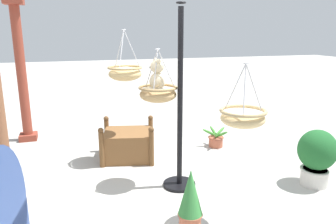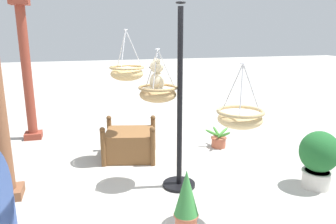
{
  "view_description": "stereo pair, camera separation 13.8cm",
  "coord_description": "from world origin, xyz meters",
  "px_view_note": "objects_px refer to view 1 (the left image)",
  "views": [
    {
      "loc": [
        -3.96,
        1.32,
        2.05
      ],
      "look_at": [
        -0.01,
        0.09,
        1.01
      ],
      "focal_mm": 34.37,
      "sensor_mm": 36.0,
      "label": 1
    },
    {
      "loc": [
        -3.99,
        1.19,
        2.05
      ],
      "look_at": [
        -0.01,
        0.09,
        1.01
      ],
      "focal_mm": 34.37,
      "sensor_mm": 36.0,
      "label": 2
    }
  ],
  "objects_px": {
    "teddy_bear": "(156,78)",
    "hanging_basket_left_high": "(243,117)",
    "greenhouse_pillar_far_back": "(22,75)",
    "potted_plant_bushy_green": "(317,155)",
    "potted_plant_fern_front": "(190,203)",
    "display_pole_central": "(180,134)",
    "hanging_basket_right_low": "(125,73)",
    "wooden_planter_box": "(128,143)",
    "potted_plant_flowering_red": "(216,139)",
    "hanging_basket_with_teddy": "(158,93)"
  },
  "relations": [
    {
      "from": "display_pole_central",
      "to": "potted_plant_fern_front",
      "type": "bearing_deg",
      "value": 166.23
    },
    {
      "from": "greenhouse_pillar_far_back",
      "to": "hanging_basket_left_high",
      "type": "bearing_deg",
      "value": -146.17
    },
    {
      "from": "hanging_basket_right_low",
      "to": "potted_plant_bushy_green",
      "type": "height_order",
      "value": "hanging_basket_right_low"
    },
    {
      "from": "display_pole_central",
      "to": "hanging_basket_with_teddy",
      "type": "height_order",
      "value": "display_pole_central"
    },
    {
      "from": "hanging_basket_with_teddy",
      "to": "wooden_planter_box",
      "type": "bearing_deg",
      "value": 12.59
    },
    {
      "from": "teddy_bear",
      "to": "hanging_basket_right_low",
      "type": "bearing_deg",
      "value": 14.42
    },
    {
      "from": "wooden_planter_box",
      "to": "potted_plant_flowering_red",
      "type": "relative_size",
      "value": 2.04
    },
    {
      "from": "wooden_planter_box",
      "to": "potted_plant_fern_front",
      "type": "bearing_deg",
      "value": -174.62
    },
    {
      "from": "teddy_bear",
      "to": "potted_plant_flowering_red",
      "type": "relative_size",
      "value": 0.91
    },
    {
      "from": "hanging_basket_right_low",
      "to": "potted_plant_flowering_red",
      "type": "xyz_separation_m",
      "value": [
        0.18,
        -1.66,
        -1.3
      ]
    },
    {
      "from": "wooden_planter_box",
      "to": "potted_plant_bushy_green",
      "type": "relative_size",
      "value": 1.27
    },
    {
      "from": "hanging_basket_with_teddy",
      "to": "potted_plant_bushy_green",
      "type": "bearing_deg",
      "value": -108.34
    },
    {
      "from": "potted_plant_fern_front",
      "to": "display_pole_central",
      "type": "bearing_deg",
      "value": -13.77
    },
    {
      "from": "potted_plant_fern_front",
      "to": "potted_plant_bushy_green",
      "type": "height_order",
      "value": "potted_plant_bushy_green"
    },
    {
      "from": "hanging_basket_with_teddy",
      "to": "wooden_planter_box",
      "type": "height_order",
      "value": "hanging_basket_with_teddy"
    },
    {
      "from": "teddy_bear",
      "to": "hanging_basket_left_high",
      "type": "distance_m",
      "value": 1.33
    },
    {
      "from": "hanging_basket_right_low",
      "to": "potted_plant_fern_front",
      "type": "bearing_deg",
      "value": -173.6
    },
    {
      "from": "display_pole_central",
      "to": "hanging_basket_right_low",
      "type": "height_order",
      "value": "display_pole_central"
    },
    {
      "from": "teddy_bear",
      "to": "potted_plant_bushy_green",
      "type": "height_order",
      "value": "teddy_bear"
    },
    {
      "from": "hanging_basket_left_high",
      "to": "potted_plant_flowering_red",
      "type": "relative_size",
      "value": 1.35
    },
    {
      "from": "hanging_basket_right_low",
      "to": "potted_plant_fern_front",
      "type": "relative_size",
      "value": 1.04
    },
    {
      "from": "hanging_basket_left_high",
      "to": "potted_plant_fern_front",
      "type": "relative_size",
      "value": 0.88
    },
    {
      "from": "display_pole_central",
      "to": "wooden_planter_box",
      "type": "height_order",
      "value": "display_pole_central"
    },
    {
      "from": "hanging_basket_with_teddy",
      "to": "greenhouse_pillar_far_back",
      "type": "xyz_separation_m",
      "value": [
        2.54,
        1.92,
        -0.02
      ]
    },
    {
      "from": "greenhouse_pillar_far_back",
      "to": "potted_plant_flowering_red",
      "type": "distance_m",
      "value": 3.78
    },
    {
      "from": "greenhouse_pillar_far_back",
      "to": "potted_plant_bushy_green",
      "type": "xyz_separation_m",
      "value": [
        -3.21,
        -3.94,
        -0.83
      ]
    },
    {
      "from": "display_pole_central",
      "to": "wooden_planter_box",
      "type": "distance_m",
      "value": 1.38
    },
    {
      "from": "teddy_bear",
      "to": "hanging_basket_left_high",
      "type": "height_order",
      "value": "hanging_basket_left_high"
    },
    {
      "from": "potted_plant_fern_front",
      "to": "potted_plant_flowering_red",
      "type": "height_order",
      "value": "potted_plant_fern_front"
    },
    {
      "from": "greenhouse_pillar_far_back",
      "to": "potted_plant_fern_front",
      "type": "bearing_deg",
      "value": -153.33
    },
    {
      "from": "hanging_basket_right_low",
      "to": "potted_plant_bushy_green",
      "type": "bearing_deg",
      "value": -125.01
    },
    {
      "from": "teddy_bear",
      "to": "wooden_planter_box",
      "type": "xyz_separation_m",
      "value": [
        1.04,
        0.21,
        -1.21
      ]
    },
    {
      "from": "hanging_basket_right_low",
      "to": "greenhouse_pillar_far_back",
      "type": "xyz_separation_m",
      "value": [
        1.61,
        1.66,
        -0.18
      ]
    },
    {
      "from": "hanging_basket_right_low",
      "to": "potted_plant_flowering_red",
      "type": "relative_size",
      "value": 1.58
    },
    {
      "from": "greenhouse_pillar_far_back",
      "to": "wooden_planter_box",
      "type": "relative_size",
      "value": 2.63
    },
    {
      "from": "potted_plant_flowering_red",
      "to": "hanging_basket_with_teddy",
      "type": "bearing_deg",
      "value": 128.41
    },
    {
      "from": "potted_plant_fern_front",
      "to": "potted_plant_bushy_green",
      "type": "xyz_separation_m",
      "value": [
        0.57,
        -2.04,
        0.05
      ]
    },
    {
      "from": "display_pole_central",
      "to": "hanging_basket_left_high",
      "type": "xyz_separation_m",
      "value": [
        -1.02,
        -0.32,
        0.47
      ]
    },
    {
      "from": "wooden_planter_box",
      "to": "hanging_basket_left_high",
      "type": "bearing_deg",
      "value": -160.1
    },
    {
      "from": "teddy_bear",
      "to": "greenhouse_pillar_far_back",
      "type": "relative_size",
      "value": 0.17
    },
    {
      "from": "hanging_basket_with_teddy",
      "to": "potted_plant_flowering_red",
      "type": "bearing_deg",
      "value": -51.59
    },
    {
      "from": "hanging_basket_right_low",
      "to": "potted_plant_bushy_green",
      "type": "xyz_separation_m",
      "value": [
        -1.6,
        -2.29,
        -1.0
      ]
    },
    {
      "from": "hanging_basket_right_low",
      "to": "display_pole_central",
      "type": "bearing_deg",
      "value": -154.67
    },
    {
      "from": "hanging_basket_left_high",
      "to": "potted_plant_bushy_green",
      "type": "relative_size",
      "value": 0.84
    },
    {
      "from": "display_pole_central",
      "to": "potted_plant_flowering_red",
      "type": "distance_m",
      "value": 1.8
    },
    {
      "from": "greenhouse_pillar_far_back",
      "to": "potted_plant_bushy_green",
      "type": "height_order",
      "value": "greenhouse_pillar_far_back"
    },
    {
      "from": "teddy_bear",
      "to": "hanging_basket_right_low",
      "type": "height_order",
      "value": "hanging_basket_right_low"
    },
    {
      "from": "display_pole_central",
      "to": "wooden_planter_box",
      "type": "bearing_deg",
      "value": 22.04
    },
    {
      "from": "hanging_basket_left_high",
      "to": "potted_plant_fern_front",
      "type": "xyz_separation_m",
      "value": [
        -0.08,
        0.58,
        -0.83
      ]
    },
    {
      "from": "teddy_bear",
      "to": "potted_plant_bushy_green",
      "type": "bearing_deg",
      "value": -108.15
    }
  ]
}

